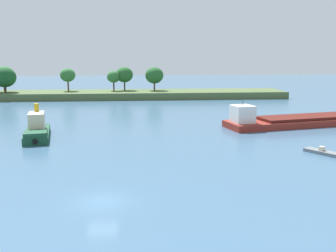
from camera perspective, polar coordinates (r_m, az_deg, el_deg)
name	(u,v)px	position (r m, az deg, el deg)	size (l,w,h in m)	color
ground_plane	(102,202)	(32.55, -9.89, -11.15)	(400.00, 400.00, 0.00)	#3D607F
treeline_island	(117,90)	(108.80, -7.65, 5.46)	(83.36, 13.41, 9.00)	#4C6038
tugboat	(37,130)	(58.79, -19.11, -0.51)	(5.43, 11.61, 4.86)	#19472D
small_motorboat	(325,152)	(50.43, 22.50, -3.69)	(3.93, 4.91, 0.89)	slate
cargo_barge	(303,120)	(69.76, 19.63, 0.87)	(30.20, 12.34, 5.70)	maroon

